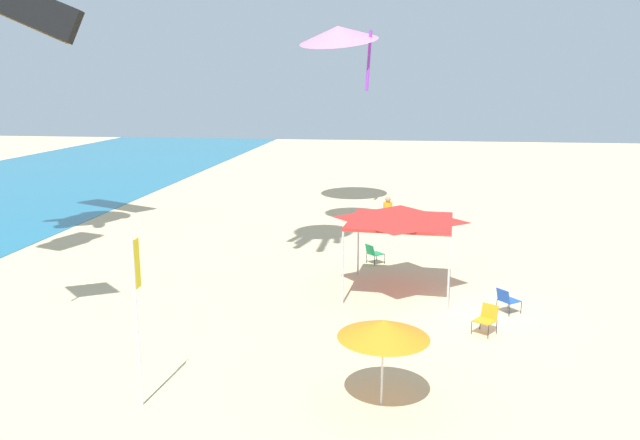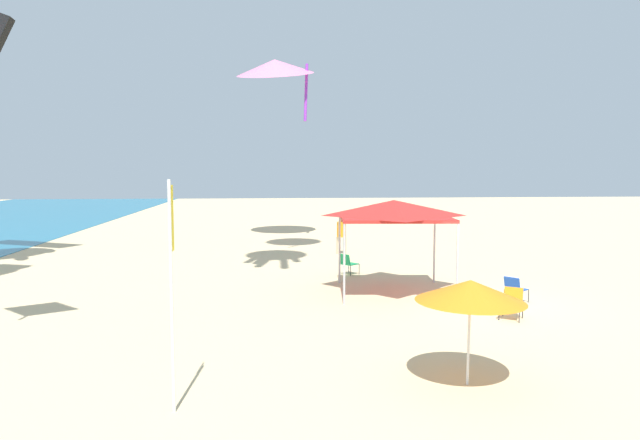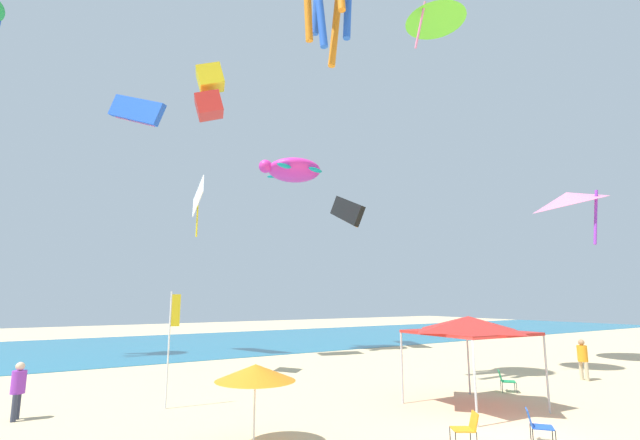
{
  "view_description": "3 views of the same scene",
  "coord_description": "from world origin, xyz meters",
  "px_view_note": "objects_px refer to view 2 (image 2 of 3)",
  "views": [
    {
      "loc": [
        -19.47,
        2.19,
        7.07
      ],
      "look_at": [
        0.87,
        4.97,
        2.61
      ],
      "focal_mm": 35.58,
      "sensor_mm": 36.0,
      "label": 1
    },
    {
      "loc": [
        -16.57,
        6.24,
        4.08
      ],
      "look_at": [
        2.93,
        4.61,
        2.29
      ],
      "focal_mm": 32.19,
      "sensor_mm": 36.0,
      "label": 2
    },
    {
      "loc": [
        -11.52,
        -8.36,
        3.66
      ],
      "look_at": [
        0.18,
        9.64,
        7.37
      ],
      "focal_mm": 25.43,
      "sensor_mm": 36.0,
      "label": 3
    }
  ],
  "objects_px": {
    "beach_umbrella": "(470,291)",
    "person_near_umbrella": "(341,232)",
    "canopy_tent": "(394,210)",
    "folding_chair_near_cooler": "(348,262)",
    "folding_chair_left_of_tent": "(512,301)",
    "banner_flag": "(172,274)",
    "kite_delta_pink": "(275,67)",
    "folding_chair_right_of_tent": "(515,287)"
  },
  "relations": [
    {
      "from": "banner_flag",
      "to": "person_near_umbrella",
      "type": "xyz_separation_m",
      "value": [
        17.18,
        -4.9,
        -1.28
      ]
    },
    {
      "from": "canopy_tent",
      "to": "folding_chair_right_of_tent",
      "type": "xyz_separation_m",
      "value": [
        -1.69,
        -3.36,
        -2.25
      ]
    },
    {
      "from": "folding_chair_near_cooler",
      "to": "person_near_umbrella",
      "type": "distance_m",
      "value": 5.26
    },
    {
      "from": "canopy_tent",
      "to": "banner_flag",
      "type": "height_order",
      "value": "banner_flag"
    },
    {
      "from": "folding_chair_right_of_tent",
      "to": "canopy_tent",
      "type": "bearing_deg",
      "value": 24.37
    },
    {
      "from": "person_near_umbrella",
      "to": "folding_chair_near_cooler",
      "type": "bearing_deg",
      "value": 106.81
    },
    {
      "from": "kite_delta_pink",
      "to": "banner_flag",
      "type": "bearing_deg",
      "value": 101.12
    },
    {
      "from": "folding_chair_right_of_tent",
      "to": "folding_chair_left_of_tent",
      "type": "height_order",
      "value": "same"
    },
    {
      "from": "folding_chair_left_of_tent",
      "to": "folding_chair_near_cooler",
      "type": "height_order",
      "value": "same"
    },
    {
      "from": "folding_chair_near_cooler",
      "to": "person_near_umbrella",
      "type": "xyz_separation_m",
      "value": [
        5.21,
        -0.39,
        0.58
      ]
    },
    {
      "from": "banner_flag",
      "to": "kite_delta_pink",
      "type": "bearing_deg",
      "value": -4.67
    },
    {
      "from": "canopy_tent",
      "to": "folding_chair_near_cooler",
      "type": "bearing_deg",
      "value": 17.82
    },
    {
      "from": "beach_umbrella",
      "to": "folding_chair_left_of_tent",
      "type": "height_order",
      "value": "beach_umbrella"
    },
    {
      "from": "beach_umbrella",
      "to": "person_near_umbrella",
      "type": "xyz_separation_m",
      "value": [
        16.45,
        0.42,
        -0.74
      ]
    },
    {
      "from": "beach_umbrella",
      "to": "banner_flag",
      "type": "distance_m",
      "value": 5.4
    },
    {
      "from": "folding_chair_left_of_tent",
      "to": "folding_chair_right_of_tent",
      "type": "bearing_deg",
      "value": 98.15
    },
    {
      "from": "banner_flag",
      "to": "kite_delta_pink",
      "type": "relative_size",
      "value": 0.72
    },
    {
      "from": "banner_flag",
      "to": "kite_delta_pink",
      "type": "distance_m",
      "value": 24.23
    },
    {
      "from": "kite_delta_pink",
      "to": "beach_umbrella",
      "type": "bearing_deg",
      "value": 114.56
    },
    {
      "from": "canopy_tent",
      "to": "person_near_umbrella",
      "type": "distance_m",
      "value": 8.69
    },
    {
      "from": "folding_chair_right_of_tent",
      "to": "person_near_umbrella",
      "type": "distance_m",
      "value": 10.97
    },
    {
      "from": "folding_chair_left_of_tent",
      "to": "folding_chair_near_cooler",
      "type": "xyz_separation_m",
      "value": [
        6.68,
        3.61,
        0.0
      ]
    },
    {
      "from": "banner_flag",
      "to": "person_near_umbrella",
      "type": "relative_size",
      "value": 2.16
    },
    {
      "from": "folding_chair_right_of_tent",
      "to": "kite_delta_pink",
      "type": "distance_m",
      "value": 19.77
    },
    {
      "from": "canopy_tent",
      "to": "folding_chair_left_of_tent",
      "type": "distance_m",
      "value": 4.81
    },
    {
      "from": "canopy_tent",
      "to": "kite_delta_pink",
      "type": "height_order",
      "value": "kite_delta_pink"
    },
    {
      "from": "person_near_umbrella",
      "to": "kite_delta_pink",
      "type": "relative_size",
      "value": 0.33
    },
    {
      "from": "canopy_tent",
      "to": "person_near_umbrella",
      "type": "bearing_deg",
      "value": 4.49
    },
    {
      "from": "folding_chair_near_cooler",
      "to": "banner_flag",
      "type": "xyz_separation_m",
      "value": [
        -11.97,
        4.52,
        1.86
      ]
    },
    {
      "from": "person_near_umbrella",
      "to": "folding_chair_left_of_tent",
      "type": "bearing_deg",
      "value": 126.24
    },
    {
      "from": "person_near_umbrella",
      "to": "banner_flag",
      "type": "bearing_deg",
      "value": 95.15
    },
    {
      "from": "folding_chair_left_of_tent",
      "to": "banner_flag",
      "type": "xyz_separation_m",
      "value": [
        -5.28,
        8.12,
        1.86
      ]
    },
    {
      "from": "folding_chair_left_of_tent",
      "to": "canopy_tent",
      "type": "bearing_deg",
      "value": 160.57
    },
    {
      "from": "beach_umbrella",
      "to": "folding_chair_left_of_tent",
      "type": "distance_m",
      "value": 5.51
    },
    {
      "from": "folding_chair_left_of_tent",
      "to": "folding_chair_near_cooler",
      "type": "relative_size",
      "value": 1.0
    },
    {
      "from": "folding_chair_near_cooler",
      "to": "person_near_umbrella",
      "type": "relative_size",
      "value": 0.45
    },
    {
      "from": "kite_delta_pink",
      "to": "canopy_tent",
      "type": "bearing_deg",
      "value": 120.22
    },
    {
      "from": "canopy_tent",
      "to": "beach_umbrella",
      "type": "relative_size",
      "value": 1.79
    },
    {
      "from": "canopy_tent",
      "to": "banner_flag",
      "type": "distance_m",
      "value": 10.32
    },
    {
      "from": "banner_flag",
      "to": "folding_chair_near_cooler",
      "type": "bearing_deg",
      "value": -20.67
    },
    {
      "from": "beach_umbrella",
      "to": "folding_chair_left_of_tent",
      "type": "bearing_deg",
      "value": -31.58
    },
    {
      "from": "beach_umbrella",
      "to": "person_near_umbrella",
      "type": "distance_m",
      "value": 16.48
    }
  ]
}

